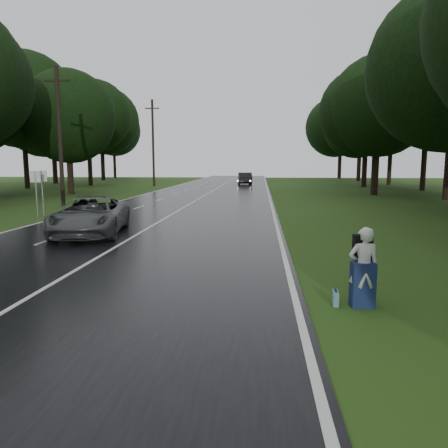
# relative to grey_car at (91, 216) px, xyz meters

# --- Properties ---
(ground) EXTENTS (160.00, 160.00, 0.00)m
(ground) POSITION_rel_grey_car_xyz_m (1.93, -9.25, -0.81)
(ground) COLOR #294915
(ground) RESTS_ON ground
(road) EXTENTS (12.00, 140.00, 0.04)m
(road) POSITION_rel_grey_car_xyz_m (1.93, 10.75, -0.79)
(road) COLOR black
(road) RESTS_ON ground
(lane_center) EXTENTS (0.12, 140.00, 0.01)m
(lane_center) POSITION_rel_grey_car_xyz_m (1.93, 10.75, -0.76)
(lane_center) COLOR silver
(lane_center) RESTS_ON road
(grey_car) EXTENTS (3.43, 5.87, 1.54)m
(grey_car) POSITION_rel_grey_car_xyz_m (0.00, 0.00, 0.00)
(grey_car) COLOR #434647
(grey_car) RESTS_ON road
(far_car) EXTENTS (2.21, 5.12, 1.64)m
(far_car) POSITION_rel_grey_car_xyz_m (4.82, 40.71, 0.05)
(far_car) COLOR black
(far_car) RESTS_ON road
(hitchhiker) EXTENTS (0.64, 0.58, 1.68)m
(hitchhiker) POSITION_rel_grey_car_xyz_m (9.07, -8.12, -0.03)
(hitchhiker) COLOR silver
(hitchhiker) RESTS_ON ground
(suitcase) EXTENTS (0.15, 0.41, 0.28)m
(suitcase) POSITION_rel_grey_car_xyz_m (8.55, -8.03, -0.67)
(suitcase) COLOR teal
(suitcase) RESTS_ON ground
(utility_pole_mid) EXTENTS (1.80, 0.28, 9.29)m
(utility_pole_mid) POSITION_rel_grey_car_xyz_m (-6.57, 11.33, -0.81)
(utility_pole_mid) COLOR black
(utility_pole_mid) RESTS_ON ground
(utility_pole_far) EXTENTS (1.80, 0.28, 10.75)m
(utility_pole_far) POSITION_rel_grey_car_xyz_m (-6.57, 36.60, -0.81)
(utility_pole_far) COLOR black
(utility_pole_far) RESTS_ON ground
(road_sign_a) EXTENTS (0.60, 0.10, 2.51)m
(road_sign_a) POSITION_rel_grey_car_xyz_m (-5.27, 5.48, -0.81)
(road_sign_a) COLOR white
(road_sign_a) RESTS_ON ground
(road_sign_b) EXTENTS (0.61, 0.10, 2.53)m
(road_sign_b) POSITION_rel_grey_car_xyz_m (-5.27, 6.16, -0.81)
(road_sign_b) COLOR white
(road_sign_b) RESTS_ON ground
(tree_left_e) EXTENTS (7.70, 7.70, 12.03)m
(tree_left_e) POSITION_rel_grey_car_xyz_m (-11.06, 22.43, -0.81)
(tree_left_e) COLOR black
(tree_left_e) RESTS_ON ground
(tree_left_f) EXTENTS (10.58, 10.58, 16.54)m
(tree_left_f) POSITION_rel_grey_car_xyz_m (-15.35, 37.70, -0.81)
(tree_left_f) COLOR black
(tree_left_f) RESTS_ON ground
(tree_right_e) EXTENTS (8.78, 8.78, 13.71)m
(tree_right_e) POSITION_rel_grey_car_xyz_m (17.48, 23.78, -0.81)
(tree_right_e) COLOR black
(tree_right_e) RESTS_ON ground
(tree_right_f) EXTENTS (8.69, 8.69, 13.57)m
(tree_right_f) POSITION_rel_grey_car_xyz_m (19.63, 36.97, -0.81)
(tree_right_f) COLOR black
(tree_right_f) RESTS_ON ground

